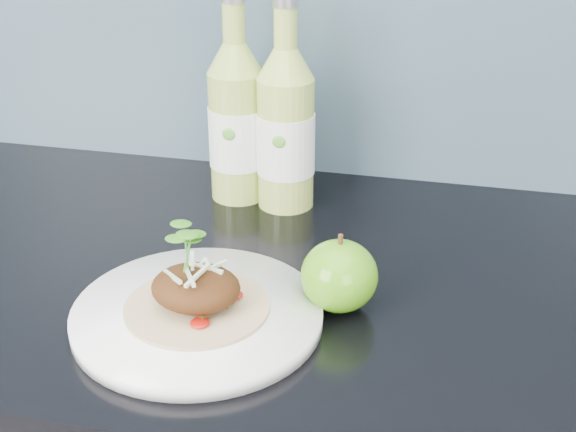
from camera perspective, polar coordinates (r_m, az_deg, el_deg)
name	(u,v)px	position (r m, az deg, el deg)	size (l,w,h in m)	color
dinner_plate	(198,315)	(0.82, -6.45, -7.02)	(0.30, 0.30, 0.02)	white
pork_taco	(196,285)	(0.80, -6.58, -4.87)	(0.15, 0.15, 0.10)	tan
green_apple	(339,276)	(0.82, 3.67, -4.27)	(0.11, 0.11, 0.09)	#3B7F0D
cider_bottle_left	(237,123)	(1.05, -3.66, 6.65)	(0.09, 0.09, 0.27)	#A1BA4D
cider_bottle_right	(286,130)	(1.02, -0.16, 6.17)	(0.10, 0.10, 0.27)	#A9C251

